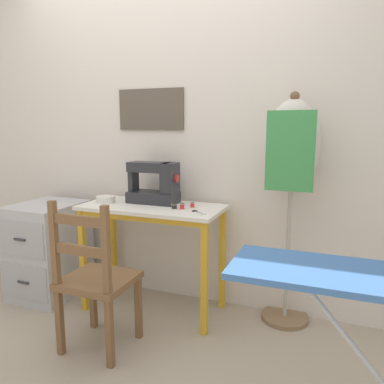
{
  "coord_description": "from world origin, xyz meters",
  "views": [
    {
      "loc": [
        1.19,
        -2.06,
        1.33
      ],
      "look_at": [
        0.31,
        0.21,
        0.89
      ],
      "focal_mm": 35.0,
      "sensor_mm": 36.0,
      "label": 1
    }
  ],
  "objects_px": {
    "wooden_chair": "(96,281)",
    "fabric_bowl": "(106,199)",
    "sewing_machine": "(156,184)",
    "thread_spool_mid_table": "(182,207)",
    "thread_spool_far_edge": "(192,205)",
    "dress_form": "(292,157)",
    "filing_cabinet": "(49,250)",
    "scissors": "(197,212)",
    "thread_spool_near_machine": "(174,207)"
  },
  "relations": [
    {
      "from": "sewing_machine",
      "to": "thread_spool_mid_table",
      "type": "xyz_separation_m",
      "value": [
        0.26,
        -0.13,
        -0.12
      ]
    },
    {
      "from": "fabric_bowl",
      "to": "wooden_chair",
      "type": "xyz_separation_m",
      "value": [
        0.28,
        -0.54,
        -0.37
      ]
    },
    {
      "from": "scissors",
      "to": "thread_spool_near_machine",
      "type": "relative_size",
      "value": 2.77
    },
    {
      "from": "wooden_chair",
      "to": "fabric_bowl",
      "type": "bearing_deg",
      "value": 117.28
    },
    {
      "from": "thread_spool_mid_table",
      "to": "thread_spool_far_edge",
      "type": "relative_size",
      "value": 1.08
    },
    {
      "from": "thread_spool_mid_table",
      "to": "dress_form",
      "type": "bearing_deg",
      "value": 17.5
    },
    {
      "from": "fabric_bowl",
      "to": "wooden_chair",
      "type": "bearing_deg",
      "value": -62.72
    },
    {
      "from": "wooden_chair",
      "to": "thread_spool_near_machine",
      "type": "bearing_deg",
      "value": 62.5
    },
    {
      "from": "sewing_machine",
      "to": "thread_spool_far_edge",
      "type": "height_order",
      "value": "sewing_machine"
    },
    {
      "from": "thread_spool_near_machine",
      "to": "wooden_chair",
      "type": "bearing_deg",
      "value": -117.5
    },
    {
      "from": "thread_spool_near_machine",
      "to": "dress_form",
      "type": "relative_size",
      "value": 0.03
    },
    {
      "from": "filing_cabinet",
      "to": "dress_form",
      "type": "relative_size",
      "value": 0.48
    },
    {
      "from": "thread_spool_far_edge",
      "to": "fabric_bowl",
      "type": "bearing_deg",
      "value": -173.98
    },
    {
      "from": "sewing_machine",
      "to": "thread_spool_mid_table",
      "type": "relative_size",
      "value": 9.89
    },
    {
      "from": "thread_spool_far_edge",
      "to": "thread_spool_mid_table",
      "type": "bearing_deg",
      "value": -121.8
    },
    {
      "from": "thread_spool_near_machine",
      "to": "thread_spool_far_edge",
      "type": "bearing_deg",
      "value": 40.46
    },
    {
      "from": "fabric_bowl",
      "to": "filing_cabinet",
      "type": "xyz_separation_m",
      "value": [
        -0.51,
        -0.04,
        -0.43
      ]
    },
    {
      "from": "thread_spool_mid_table",
      "to": "dress_form",
      "type": "xyz_separation_m",
      "value": [
        0.68,
        0.21,
        0.33
      ]
    },
    {
      "from": "fabric_bowl",
      "to": "filing_cabinet",
      "type": "relative_size",
      "value": 0.19
    },
    {
      "from": "scissors",
      "to": "filing_cabinet",
      "type": "relative_size",
      "value": 0.17
    },
    {
      "from": "scissors",
      "to": "dress_form",
      "type": "distance_m",
      "value": 0.71
    },
    {
      "from": "fabric_bowl",
      "to": "thread_spool_far_edge",
      "type": "bearing_deg",
      "value": 6.02
    },
    {
      "from": "fabric_bowl",
      "to": "scissors",
      "type": "xyz_separation_m",
      "value": [
        0.73,
        -0.05,
        -0.02
      ]
    },
    {
      "from": "thread_spool_near_machine",
      "to": "wooden_chair",
      "type": "xyz_separation_m",
      "value": [
        -0.27,
        -0.53,
        -0.36
      ]
    },
    {
      "from": "sewing_machine",
      "to": "dress_form",
      "type": "bearing_deg",
      "value": 5.32
    },
    {
      "from": "fabric_bowl",
      "to": "thread_spool_near_machine",
      "type": "relative_size",
      "value": 3.17
    },
    {
      "from": "thread_spool_far_edge",
      "to": "dress_form",
      "type": "height_order",
      "value": "dress_form"
    },
    {
      "from": "sewing_machine",
      "to": "wooden_chair",
      "type": "distance_m",
      "value": 0.82
    },
    {
      "from": "scissors",
      "to": "filing_cabinet",
      "type": "height_order",
      "value": "scissors"
    },
    {
      "from": "sewing_machine",
      "to": "wooden_chair",
      "type": "relative_size",
      "value": 0.41
    },
    {
      "from": "filing_cabinet",
      "to": "dress_form",
      "type": "xyz_separation_m",
      "value": [
        1.8,
        0.25,
        0.76
      ]
    },
    {
      "from": "filing_cabinet",
      "to": "wooden_chair",
      "type": "bearing_deg",
      "value": -32.03
    },
    {
      "from": "fabric_bowl",
      "to": "thread_spool_mid_table",
      "type": "distance_m",
      "value": 0.61
    },
    {
      "from": "sewing_machine",
      "to": "fabric_bowl",
      "type": "xyz_separation_m",
      "value": [
        -0.35,
        -0.12,
        -0.11
      ]
    },
    {
      "from": "thread_spool_far_edge",
      "to": "scissors",
      "type": "bearing_deg",
      "value": -57.13
    },
    {
      "from": "thread_spool_near_machine",
      "to": "dress_form",
      "type": "bearing_deg",
      "value": 17.03
    },
    {
      "from": "scissors",
      "to": "wooden_chair",
      "type": "height_order",
      "value": "wooden_chair"
    },
    {
      "from": "thread_spool_far_edge",
      "to": "wooden_chair",
      "type": "distance_m",
      "value": 0.8
    },
    {
      "from": "wooden_chair",
      "to": "thread_spool_mid_table",
      "type": "bearing_deg",
      "value": 58.66
    },
    {
      "from": "thread_spool_near_machine",
      "to": "dress_form",
      "type": "xyz_separation_m",
      "value": [
        0.73,
        0.22,
        0.34
      ]
    },
    {
      "from": "thread_spool_far_edge",
      "to": "filing_cabinet",
      "type": "relative_size",
      "value": 0.05
    },
    {
      "from": "dress_form",
      "to": "scissors",
      "type": "bearing_deg",
      "value": -154.95
    },
    {
      "from": "fabric_bowl",
      "to": "wooden_chair",
      "type": "height_order",
      "value": "wooden_chair"
    },
    {
      "from": "fabric_bowl",
      "to": "dress_form",
      "type": "xyz_separation_m",
      "value": [
        1.28,
        0.21,
        0.33
      ]
    },
    {
      "from": "sewing_machine",
      "to": "fabric_bowl",
      "type": "distance_m",
      "value": 0.39
    },
    {
      "from": "scissors",
      "to": "thread_spool_far_edge",
      "type": "height_order",
      "value": "thread_spool_far_edge"
    },
    {
      "from": "thread_spool_far_edge",
      "to": "filing_cabinet",
      "type": "distance_m",
      "value": 1.25
    },
    {
      "from": "wooden_chair",
      "to": "scissors",
      "type": "bearing_deg",
      "value": 47.51
    },
    {
      "from": "sewing_machine",
      "to": "filing_cabinet",
      "type": "distance_m",
      "value": 1.03
    },
    {
      "from": "sewing_machine",
      "to": "thread_spool_mid_table",
      "type": "bearing_deg",
      "value": -26.23
    }
  ]
}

